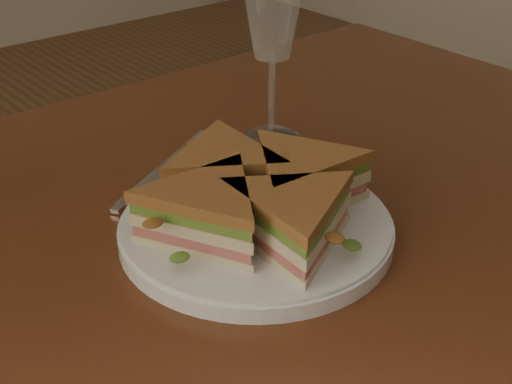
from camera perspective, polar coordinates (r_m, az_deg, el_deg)
table at (r=0.80m, az=-1.21°, el=-7.79°), size 1.20×0.80×0.75m
plate at (r=0.70m, az=-0.00°, el=-2.99°), size 0.27×0.27×0.02m
sandwich_wedges at (r=0.68m, az=-0.00°, el=-0.37°), size 0.26×0.26×0.06m
crisps_mound at (r=0.68m, az=-0.00°, el=-0.66°), size 0.09×0.09×0.05m
spoon at (r=0.76m, az=-0.59°, el=-0.45°), size 0.16×0.10×0.01m
knife at (r=0.83m, az=-7.51°, el=1.62°), size 0.20×0.11×0.00m
wine_glass at (r=0.84m, az=1.34°, el=14.09°), size 0.08×0.08×0.22m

